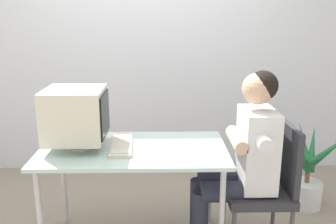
{
  "coord_description": "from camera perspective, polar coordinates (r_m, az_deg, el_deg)",
  "views": [
    {
      "loc": [
        0.19,
        -2.34,
        1.61
      ],
      "look_at": [
        0.24,
        0.0,
        0.98
      ],
      "focal_mm": 39.26,
      "sensor_mm": 36.0,
      "label": 1
    }
  ],
  "objects": [
    {
      "name": "crt_monitor",
      "position": [
        2.51,
        -14.13,
        -0.46
      ],
      "size": [
        0.39,
        0.38,
        0.4
      ],
      "color": "beige",
      "rests_on": "desk"
    },
    {
      "name": "potted_plant",
      "position": [
        3.35,
        20.95,
        -8.54
      ],
      "size": [
        0.6,
        0.65,
        0.71
      ],
      "color": "silver",
      "rests_on": "ground_plane"
    },
    {
      "name": "desk",
      "position": [
        2.53,
        -5.38,
        -6.92
      ],
      "size": [
        1.26,
        0.69,
        0.73
      ],
      "color": "#B7B7BC",
      "rests_on": "ground_plane"
    },
    {
      "name": "keyboard",
      "position": [
        2.54,
        -7.23,
        -4.94
      ],
      "size": [
        0.17,
        0.48,
        0.03
      ],
      "color": "beige",
      "rests_on": "desk"
    },
    {
      "name": "office_chair",
      "position": [
        2.66,
        15.25,
        -10.43
      ],
      "size": [
        0.44,
        0.44,
        0.89
      ],
      "color": "#4C4C51",
      "rests_on": "ground_plane"
    },
    {
      "name": "person_seated",
      "position": [
        2.54,
        11.47,
        -6.59
      ],
      "size": [
        0.67,
        0.55,
        1.26
      ],
      "color": "silver",
      "rests_on": "ground_plane"
    },
    {
      "name": "wall_back",
      "position": [
        3.74,
        0.61,
        13.38
      ],
      "size": [
        8.0,
        0.1,
        3.0
      ],
      "primitive_type": "cube",
      "color": "silver",
      "rests_on": "ground_plane"
    }
  ]
}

